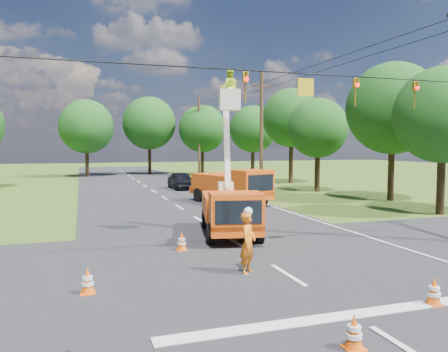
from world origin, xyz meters
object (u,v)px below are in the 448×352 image
object	(u,v)px
second_truck	(232,186)
distant_car	(181,180)
traffic_cone_3	(246,210)
tree_far_c	(202,129)
traffic_cone_1	(434,291)
tree_right_b	(393,109)
tree_right_a	(443,115)
tree_far_b	(149,123)
traffic_cone_0	(354,332)
traffic_cone_4	(88,281)
tree_right_c	(318,128)
pole_right_mid	(261,130)
traffic_cone_8	(182,241)
traffic_cone_7	(228,196)
bucket_truck	(230,201)
traffic_cone_2	(251,222)
tree_right_e	(253,129)
ground_worker	(248,243)
tree_right_d	(291,118)
tree_far_a	(86,127)
pole_right_far	(199,136)

from	to	relation	value
second_truck	distant_car	bearing A→B (deg)	76.63
second_truck	distant_car	world-z (taller)	second_truck
traffic_cone_3	tree_far_c	bearing A→B (deg)	78.60
traffic_cone_1	tree_right_b	xyz separation A→B (m)	(12.73, 17.24, 6.08)
tree_right_a	tree_far_b	xyz separation A→B (m)	(-10.50, 39.00, 1.25)
traffic_cone_0	traffic_cone_4	distance (m)	6.73
tree_right_c	traffic_cone_4	bearing A→B (deg)	-132.18
traffic_cone_1	pole_right_mid	size ratio (longest dim) A/B	0.07
traffic_cone_8	traffic_cone_7	bearing A→B (deg)	64.49
traffic_cone_1	tree_right_b	world-z (taller)	tree_right_b
tree_far_b	tree_far_c	world-z (taller)	tree_far_b
bucket_truck	traffic_cone_7	xyz separation A→B (m)	(3.72, 11.19, -1.16)
tree_right_c	tree_right_a	bearing A→B (deg)	-88.68
traffic_cone_2	tree_right_e	distance (m)	32.92
tree_right_c	tree_far_c	size ratio (longest dim) A/B	0.85
ground_worker	traffic_cone_0	bearing A→B (deg)	-138.71
distant_car	traffic_cone_8	distance (m)	22.95
tree_right_a	tree_right_e	xyz separation A→B (m)	(0.30, 29.00, 0.25)
traffic_cone_1	traffic_cone_8	world-z (taller)	same
second_truck	pole_right_mid	world-z (taller)	pole_right_mid
tree_right_d	tree_right_e	distance (m)	8.11
traffic_cone_8	traffic_cone_0	bearing A→B (deg)	-80.97
ground_worker	tree_right_a	bearing A→B (deg)	-22.85
pole_right_mid	tree_right_b	world-z (taller)	pole_right_mid
pole_right_mid	tree_far_a	world-z (taller)	pole_right_mid
distant_car	tree_far_c	world-z (taller)	tree_far_c
ground_worker	tree_far_c	bearing A→B (deg)	26.60
tree_far_b	tree_right_c	bearing A→B (deg)	-68.58
distant_car	pole_right_far	world-z (taller)	pole_right_far
traffic_cone_3	traffic_cone_4	distance (m)	13.44
traffic_cone_2	traffic_cone_8	size ratio (longest dim) A/B	1.00
ground_worker	tree_far_b	distance (m)	46.91
traffic_cone_7	tree_right_d	distance (m)	17.18
pole_right_far	tree_right_e	bearing A→B (deg)	-43.33
traffic_cone_1	traffic_cone_7	world-z (taller)	same
tree_far_a	tree_far_c	distance (m)	14.53
pole_right_far	tree_right_d	size ratio (longest dim) A/B	1.03
second_truck	traffic_cone_0	size ratio (longest dim) A/B	9.40
tree_right_a	tree_right_c	xyz separation A→B (m)	(-0.30, 13.00, -0.25)
traffic_cone_3	tree_right_c	size ratio (longest dim) A/B	0.09
pole_right_far	tree_far_c	size ratio (longest dim) A/B	1.09
tree_right_c	tree_right_e	bearing A→B (deg)	87.85
traffic_cone_0	pole_right_far	size ratio (longest dim) A/B	0.07
traffic_cone_2	traffic_cone_4	world-z (taller)	same
pole_right_mid	pole_right_far	size ratio (longest dim) A/B	1.00
traffic_cone_2	bucket_truck	bearing A→B (deg)	-145.85
traffic_cone_1	tree_right_b	size ratio (longest dim) A/B	0.07
traffic_cone_0	traffic_cone_4	bearing A→B (deg)	134.50
ground_worker	pole_right_far	world-z (taller)	pole_right_far
traffic_cone_0	traffic_cone_2	bearing A→B (deg)	77.75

